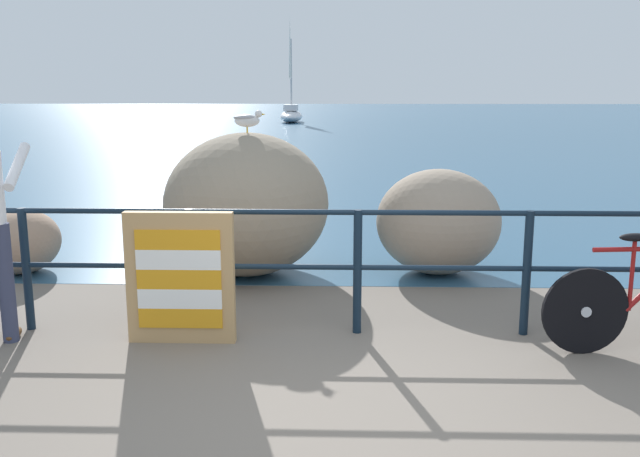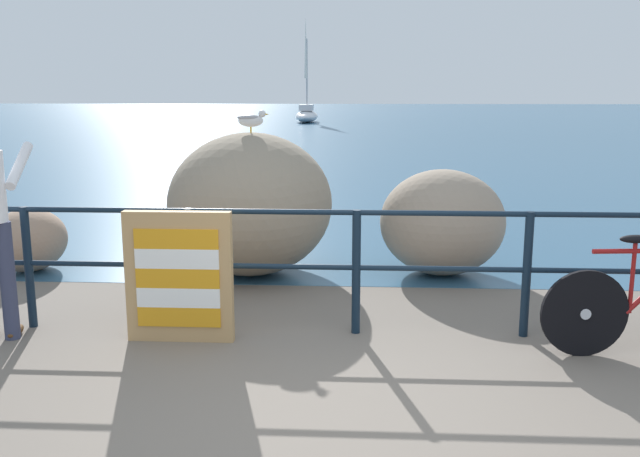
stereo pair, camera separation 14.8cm
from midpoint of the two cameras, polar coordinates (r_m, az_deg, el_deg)
name	(u,v)px [view 1 (the left image)]	position (r m, az deg, el deg)	size (l,w,h in m)	color
ground_plane	(345,149)	(23.88, 1.91, 6.55)	(120.00, 120.00, 0.10)	#6B6056
sea_surface	(343,116)	(51.79, 1.85, 9.21)	(120.00, 90.00, 0.01)	#2D5675
promenade_railing	(358,257)	(5.57, 2.35, -2.36)	(8.19, 0.07, 1.02)	black
folded_deckchair_stack	(180,278)	(5.51, -12.18, -4.00)	(0.84, 0.10, 1.04)	tan
breakwater_boulder_main	(247,204)	(7.42, -6.61, 2.00)	(1.74, 1.90, 1.52)	gray
breakwater_boulder_left	(22,241)	(8.18, -23.79, -0.98)	(0.78, 0.94, 0.69)	#9E7E66
breakwater_boulder_right	(438,222)	(7.52, 9.14, 0.56)	(1.33, 1.28, 1.13)	gray
seagull	(247,119)	(7.27, -6.58, 8.92)	(0.34, 0.12, 0.23)	gold
sailboat	(291,110)	(42.29, -2.49, 9.67)	(1.30, 4.40, 6.16)	white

